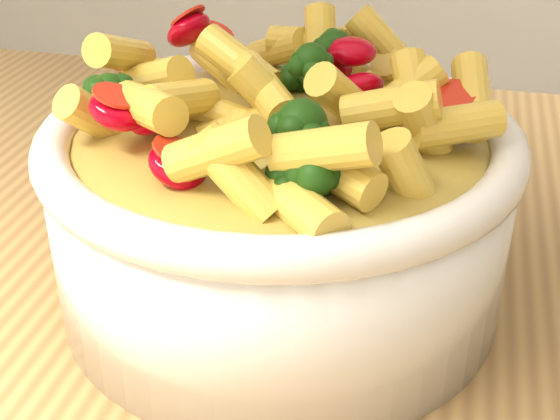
# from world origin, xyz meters

# --- Properties ---
(serving_bowl) EXTENTS (0.25, 0.25, 0.11)m
(serving_bowl) POSITION_xyz_m (-0.05, 0.04, 0.95)
(serving_bowl) COLOR white
(serving_bowl) RESTS_ON table
(pasta_salad) EXTENTS (0.20, 0.20, 0.05)m
(pasta_salad) POSITION_xyz_m (-0.05, 0.04, 1.02)
(pasta_salad) COLOR #FAD54F
(pasta_salad) RESTS_ON serving_bowl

